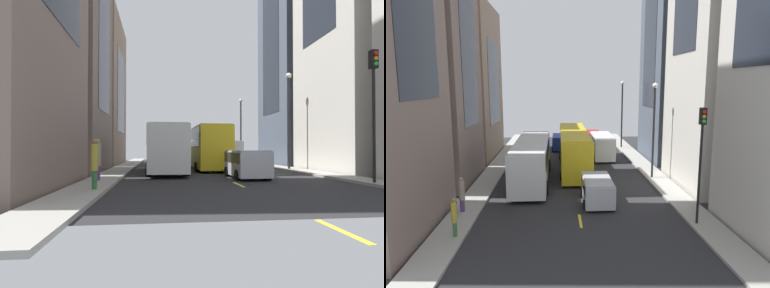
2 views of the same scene
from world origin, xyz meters
TOP-DOWN VIEW (x-y plane):
  - ground_plane at (0.00, 0.00)m, footprint 39.79×39.79m
  - sidewalk_west at (-6.98, 0.00)m, footprint 1.83×44.00m
  - sidewalk_east at (6.98, 0.00)m, footprint 1.83×44.00m
  - lane_stripe_1 at (0.00, -12.60)m, footprint 0.16×2.00m
  - lane_stripe_2 at (0.00, -4.20)m, footprint 0.16×2.00m
  - lane_stripe_3 at (0.00, 4.20)m, footprint 0.16×2.00m
  - lane_stripe_4 at (0.00, 12.60)m, footprint 0.16×2.00m
  - lane_stripe_5 at (0.00, 21.00)m, footprint 0.16×2.00m
  - building_west_1 at (-11.62, -3.49)m, footprint 7.12×8.21m
  - building_west_2 at (-11.62, 7.01)m, footprint 7.11×11.03m
  - building_east_2 at (11.73, 4.04)m, footprint 7.34×8.26m
  - city_bus_white at (-3.36, -3.94)m, footprint 2.80×11.66m
  - streetcar_yellow at (0.22, 0.29)m, footprint 2.70×13.17m
  - delivery_van_white at (3.44, 4.52)m, footprint 2.25×5.48m
  - car_red_0 at (3.37, 12.96)m, footprint 1.89×4.57m
  - car_blue_1 at (-0.98, 10.04)m, footprint 1.97×4.28m
  - car_silver_2 at (1.34, -9.49)m, footprint 2.05×4.04m
  - pedestrian_walking_far at (-7.11, -11.03)m, footprint 0.36×0.36m
  - pedestrian_crossing_near at (-6.54, -14.62)m, footprint 0.28×0.28m
  - traffic_light_near_corner at (6.47, -13.66)m, footprint 0.32×0.44m
  - streetlamp_near at (6.57, 10.40)m, footprint 0.44×0.44m
  - streetlamp_far at (6.57, -3.85)m, footprint 0.44×0.44m

SIDE VIEW (x-z plane):
  - ground_plane at x=0.00m, z-range 0.00..0.00m
  - lane_stripe_1 at x=0.00m, z-range 0.00..0.01m
  - lane_stripe_2 at x=0.00m, z-range 0.00..0.01m
  - lane_stripe_3 at x=0.00m, z-range 0.00..0.01m
  - lane_stripe_4 at x=0.00m, z-range 0.00..0.01m
  - lane_stripe_5 at x=0.00m, z-range 0.00..0.01m
  - sidewalk_west at x=-6.98m, z-range 0.00..0.15m
  - sidewalk_east at x=6.98m, z-range 0.00..0.15m
  - car_silver_2 at x=1.34m, z-range 0.15..1.83m
  - car_blue_1 at x=-0.98m, z-range 0.15..1.87m
  - car_red_0 at x=3.37m, z-range 0.16..1.88m
  - pedestrian_crossing_near at x=-6.54m, z-range 0.23..2.29m
  - pedestrian_walking_far at x=-7.11m, z-range 0.21..2.36m
  - delivery_van_white at x=3.44m, z-range 0.22..2.80m
  - city_bus_white at x=-3.36m, z-range 0.33..3.69m
  - streetcar_yellow at x=0.22m, z-range 0.33..3.92m
  - traffic_light_near_corner at x=6.47m, z-range 1.37..7.81m
  - streetlamp_far at x=6.57m, z-range 0.97..8.75m
  - streetlamp_near at x=6.57m, z-range 0.97..8.98m
  - building_west_2 at x=-11.62m, z-range 0.00..16.01m
  - building_west_1 at x=-11.62m, z-range 0.00..20.34m
  - building_east_2 at x=11.73m, z-range 0.00..24.54m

